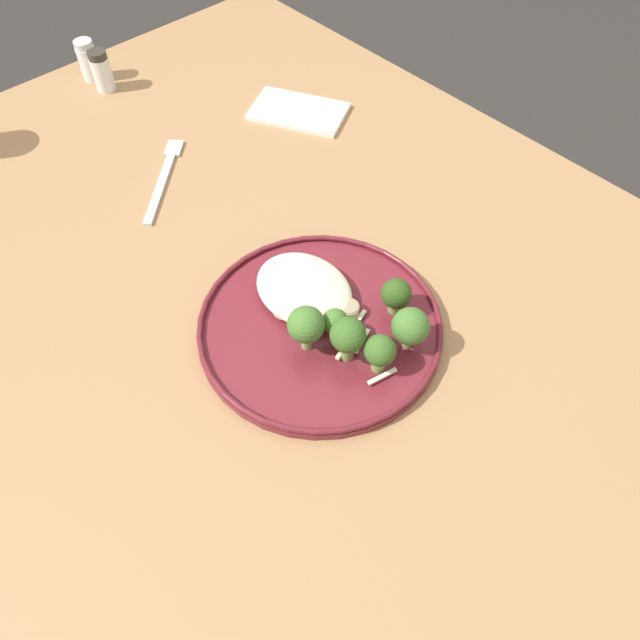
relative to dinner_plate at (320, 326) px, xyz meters
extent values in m
plane|color=#2D2B28|center=(-0.03, -0.01, -0.75)|extent=(6.00, 6.00, 0.00)
cube|color=#9E754C|center=(-0.03, -0.01, -0.03)|extent=(1.40, 1.00, 0.04)
cube|color=olive|center=(-0.67, 0.43, -0.40)|extent=(0.06, 0.06, 0.70)
cylinder|color=maroon|center=(0.00, 0.00, 0.00)|extent=(0.29, 0.29, 0.01)
torus|color=maroon|center=(0.00, 0.00, 0.01)|extent=(0.29, 0.29, 0.01)
ellipsoid|color=beige|center=(-0.05, 0.02, 0.01)|extent=(0.13, 0.10, 0.03)
cylinder|color=#DBB77A|center=(-0.04, 0.03, 0.01)|extent=(0.03, 0.03, 0.01)
cylinder|color=#8E774F|center=(-0.04, 0.03, 0.02)|extent=(0.03, 0.03, 0.00)
cylinder|color=#DBB77A|center=(-0.04, -0.02, 0.01)|extent=(0.03, 0.03, 0.01)
cylinder|color=#8E774F|center=(-0.04, -0.02, 0.02)|extent=(0.03, 0.03, 0.00)
cylinder|color=#E5C689|center=(-0.03, 0.00, 0.01)|extent=(0.03, 0.03, 0.01)
cylinder|color=#958159|center=(-0.03, 0.00, 0.02)|extent=(0.03, 0.03, 0.00)
cylinder|color=beige|center=(0.01, 0.04, 0.01)|extent=(0.03, 0.03, 0.01)
cylinder|color=#988766|center=(0.01, 0.04, 0.02)|extent=(0.02, 0.02, 0.00)
cylinder|color=#7A994C|center=(0.03, 0.00, 0.01)|extent=(0.01, 0.01, 0.02)
sphere|color=#42702D|center=(0.03, 0.00, 0.03)|extent=(0.03, 0.03, 0.03)
cylinder|color=#89A356|center=(0.01, -0.03, 0.01)|extent=(0.02, 0.02, 0.03)
sphere|color=#42702D|center=(0.01, -0.03, 0.04)|extent=(0.04, 0.04, 0.04)
cylinder|color=#7A994C|center=(0.05, -0.01, 0.01)|extent=(0.01, 0.01, 0.03)
sphere|color=#386023|center=(0.05, -0.01, 0.04)|extent=(0.04, 0.04, 0.04)
cylinder|color=#7A994C|center=(0.09, 0.05, 0.01)|extent=(0.01, 0.01, 0.02)
sphere|color=#42702D|center=(0.09, 0.05, 0.04)|extent=(0.04, 0.04, 0.04)
cylinder|color=#7A994C|center=(0.09, 0.01, 0.01)|extent=(0.02, 0.02, 0.02)
sphere|color=#386023|center=(0.09, 0.01, 0.04)|extent=(0.04, 0.04, 0.04)
cylinder|color=#7A994C|center=(0.04, 0.08, 0.01)|extent=(0.02, 0.02, 0.02)
sphere|color=#2D4C19|center=(0.04, 0.08, 0.03)|extent=(0.04, 0.04, 0.04)
cube|color=silver|center=(0.05, 0.02, 0.01)|extent=(0.02, 0.04, 0.00)
cube|color=silver|center=(0.10, 0.00, 0.01)|extent=(0.01, 0.04, 0.00)
cube|color=silver|center=(0.04, 0.00, 0.01)|extent=(0.02, 0.04, 0.00)
cube|color=silver|center=(0.03, 0.03, 0.01)|extent=(0.02, 0.05, 0.00)
cube|color=silver|center=(-0.34, 0.00, -0.01)|extent=(0.11, 0.12, 0.00)
cube|color=silver|center=(-0.40, 0.07, -0.01)|extent=(0.04, 0.04, 0.00)
cube|color=white|center=(-0.35, 0.27, 0.00)|extent=(0.17, 0.15, 0.01)
cylinder|color=white|center=(-0.66, 0.08, 0.02)|extent=(0.03, 0.03, 0.05)
cylinder|color=silver|center=(-0.66, 0.08, 0.05)|extent=(0.03, 0.03, 0.01)
cylinder|color=white|center=(-0.62, 0.08, 0.02)|extent=(0.03, 0.03, 0.05)
cylinder|color=#332D28|center=(-0.62, 0.08, 0.05)|extent=(0.03, 0.03, 0.01)
camera|label=1|loc=(0.32, -0.30, 0.59)|focal=34.78mm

